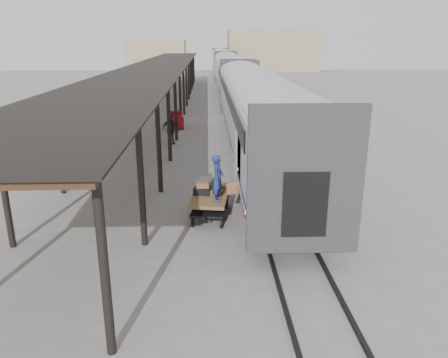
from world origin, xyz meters
name	(u,v)px	position (x,y,z in m)	size (l,w,h in m)	color
ground	(190,219)	(0.00, 0.00, 0.00)	(160.00, 160.00, 0.00)	slate
train	(231,73)	(3.19, 33.79, 2.69)	(3.45, 76.01, 4.01)	silver
canopy	(160,66)	(-3.40, 24.00, 4.00)	(4.90, 64.30, 4.15)	#422B19
rails	(231,97)	(3.20, 34.00, 0.06)	(1.54, 150.00, 0.12)	black
building_far	(272,51)	(14.00, 78.00, 4.00)	(18.00, 10.00, 8.00)	tan
building_left	(157,55)	(-10.00, 82.00, 3.00)	(12.00, 8.00, 6.00)	tan
baggage_cart	(210,200)	(0.74, 0.18, 0.65)	(1.57, 2.55, 0.86)	brown
suitcase_stack	(207,186)	(0.64, 0.57, 1.06)	(1.28, 1.07, 0.60)	#343537
luggage_tug	(177,121)	(-1.59, 16.92, 0.56)	(1.10, 1.51, 1.22)	maroon
porter	(218,178)	(0.99, -0.47, 1.68)	(0.60, 0.39, 1.65)	navy
pedestrian	(171,129)	(-1.59, 11.83, 0.94)	(1.10, 0.46, 1.88)	black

